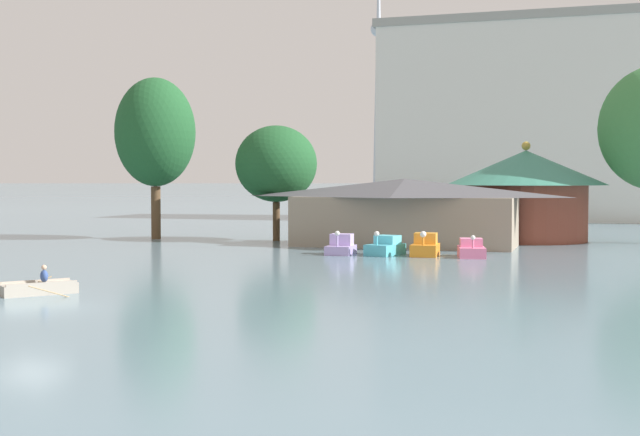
{
  "coord_description": "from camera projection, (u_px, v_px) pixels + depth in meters",
  "views": [
    {
      "loc": [
        19.74,
        -26.92,
        4.86
      ],
      "look_at": [
        5.99,
        16.64,
        2.78
      ],
      "focal_mm": 48.07,
      "sensor_mm": 36.0,
      "label": 1
    }
  ],
  "objects": [
    {
      "name": "boathouse",
      "position": [
        405.0,
        211.0,
        61.84
      ],
      "size": [
        16.99,
        6.9,
        4.88
      ],
      "color": "gray",
      "rests_on": "ground"
    },
    {
      "name": "shoreline_tree_tall_left",
      "position": [
        155.0,
        133.0,
        69.18
      ],
      "size": [
        6.48,
        6.48,
        13.05
      ],
      "color": "brown",
      "rests_on": "ground"
    },
    {
      "name": "pedal_boat_cyan",
      "position": [
        385.0,
        247.0,
        54.71
      ],
      "size": [
        2.31,
        3.01,
        1.59
      ],
      "rotation": [
        0.0,
        0.0,
        -1.85
      ],
      "color": "#4CB7CC",
      "rests_on": "ground"
    },
    {
      "name": "distant_broadcast_tower",
      "position": [
        378.0,
        47.0,
        402.73
      ],
      "size": [
        7.56,
        7.56,
        156.48
      ],
      "color": "#B7BCC6",
      "rests_on": "ground"
    },
    {
      "name": "background_building_block",
      "position": [
        551.0,
        119.0,
        101.21
      ],
      "size": [
        40.48,
        12.33,
        23.81
      ],
      "color": "silver",
      "rests_on": "ground"
    },
    {
      "name": "pedal_boat_lavender",
      "position": [
        341.0,
        246.0,
        55.23
      ],
      "size": [
        1.69,
        2.25,
        1.58
      ],
      "rotation": [
        0.0,
        0.0,
        -1.54
      ],
      "color": "#B299D8",
      "rests_on": "ground"
    },
    {
      "name": "rowboat_with_rower",
      "position": [
        39.0,
        288.0,
        36.08
      ],
      "size": [
        3.37,
        3.22,
        1.3
      ],
      "rotation": [
        0.0,
        0.0,
        4.02
      ],
      "color": "#ADA393",
      "rests_on": "ground"
    },
    {
      "name": "ground_plane",
      "position": [
        32.0,
        310.0,
        31.8
      ],
      "size": [
        2000.0,
        2000.0,
        0.0
      ],
      "primitive_type": "plane",
      "color": "slate"
    },
    {
      "name": "pedal_boat_pink",
      "position": [
        471.0,
        250.0,
        53.4
      ],
      "size": [
        2.15,
        3.13,
        1.44
      ],
      "rotation": [
        0.0,
        0.0,
        -1.37
      ],
      "color": "pink",
      "rests_on": "ground"
    },
    {
      "name": "pedal_boat_orange",
      "position": [
        425.0,
        247.0,
        54.15
      ],
      "size": [
        1.79,
        2.66,
        1.63
      ],
      "rotation": [
        0.0,
        0.0,
        -1.51
      ],
      "color": "orange",
      "rests_on": "ground"
    },
    {
      "name": "shoreline_tree_mid",
      "position": [
        276.0,
        164.0,
        67.32
      ],
      "size": [
        6.44,
        6.44,
        9.08
      ],
      "color": "brown",
      "rests_on": "ground"
    },
    {
      "name": "green_roof_pavilion",
      "position": [
        526.0,
        189.0,
        67.32
      ],
      "size": [
        12.55,
        12.55,
        7.82
      ],
      "color": "brown",
      "rests_on": "ground"
    }
  ]
}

